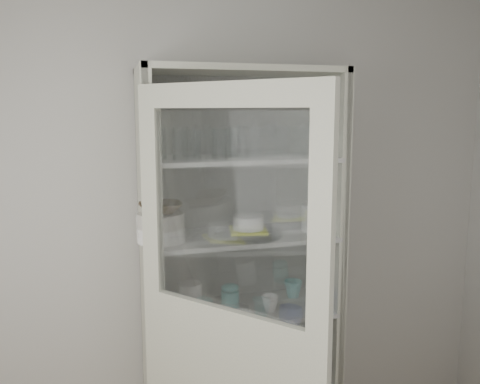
{
  "coord_description": "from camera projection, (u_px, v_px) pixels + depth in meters",
  "views": [
    {
      "loc": [
        -0.49,
        -1.19,
        1.89
      ],
      "look_at": [
        0.2,
        1.27,
        1.48
      ],
      "focal_mm": 38.0,
      "sensor_mm": 36.0,
      "label": 1
    }
  ],
  "objects": [
    {
      "name": "tumbler_9",
      "position": [
        236.0,
        142.0,
        2.54
      ],
      "size": [
        0.1,
        0.1,
        0.15
      ],
      "primitive_type": "cylinder",
      "rotation": [
        0.0,
        0.0,
        0.42
      ],
      "color": "silver",
      "rests_on": "shelf_glass"
    },
    {
      "name": "mug_white",
      "position": [
        270.0,
        303.0,
        2.63
      ],
      "size": [
        0.1,
        0.1,
        0.08
      ],
      "primitive_type": "imported",
      "rotation": [
        0.0,
        0.0,
        0.21
      ],
      "color": "white",
      "rests_on": "shelf_mugs"
    },
    {
      "name": "plate_stack_back",
      "position": [
        158.0,
        224.0,
        2.6
      ],
      "size": [
        0.21,
        0.21,
        0.11
      ],
      "primitive_type": "cylinder",
      "color": "white",
      "rests_on": "shelf_plates"
    },
    {
      "name": "goblet_2",
      "position": [
        269.0,
        137.0,
        2.7
      ],
      "size": [
        0.08,
        0.08,
        0.18
      ],
      "primitive_type": null,
      "color": "silver",
      "rests_on": "shelf_glass"
    },
    {
      "name": "white_canister",
      "position": [
        190.0,
        296.0,
        2.65
      ],
      "size": [
        0.15,
        0.15,
        0.14
      ],
      "primitive_type": "cylinder",
      "rotation": [
        0.0,
        0.0,
        -0.31
      ],
      "color": "white",
      "rests_on": "shelf_mugs"
    },
    {
      "name": "tumbler_1",
      "position": [
        181.0,
        144.0,
        2.35
      ],
      "size": [
        0.1,
        0.1,
        0.16
      ],
      "primitive_type": "cylinder",
      "rotation": [
        0.0,
        0.0,
        0.29
      ],
      "color": "silver",
      "rests_on": "shelf_glass"
    },
    {
      "name": "mug_blue",
      "position": [
        319.0,
        297.0,
        2.7
      ],
      "size": [
        0.15,
        0.15,
        0.1
      ],
      "primitive_type": "imported",
      "rotation": [
        0.0,
        0.0,
        -0.29
      ],
      "color": "#0A2B96",
      "rests_on": "shelf_mugs"
    },
    {
      "name": "measuring_cups",
      "position": [
        236.0,
        309.0,
        2.61
      ],
      "size": [
        0.1,
        0.1,
        0.04
      ],
      "primitive_type": "cylinder",
      "color": "#B0B0B9",
      "rests_on": "shelf_mugs"
    },
    {
      "name": "cream_bowl",
      "position": [
        161.0,
        220.0,
        2.46
      ],
      "size": [
        0.25,
        0.25,
        0.07
      ],
      "primitive_type": "cylinder",
      "rotation": [
        0.0,
        0.0,
        0.13
      ],
      "color": "silver",
      "rests_on": "plate_stack_front"
    },
    {
      "name": "tumbler_2",
      "position": [
        254.0,
        143.0,
        2.4
      ],
      "size": [
        0.1,
        0.1,
        0.15
      ],
      "primitive_type": "cylinder",
      "rotation": [
        0.0,
        0.0,
        -0.38
      ],
      "color": "silver",
      "rests_on": "shelf_glass"
    },
    {
      "name": "tumbler_4",
      "position": [
        244.0,
        145.0,
        2.42
      ],
      "size": [
        0.08,
        0.08,
        0.13
      ],
      "primitive_type": "cylinder",
      "rotation": [
        0.0,
        0.0,
        0.31
      ],
      "color": "silver",
      "rests_on": "shelf_glass"
    },
    {
      "name": "grey_bowl_stack",
      "position": [
        315.0,
        217.0,
        2.7
      ],
      "size": [
        0.15,
        0.15,
        0.14
      ],
      "primitive_type": "cylinder",
      "color": "#BABDBD",
      "rests_on": "shelf_plates"
    },
    {
      "name": "goblet_0",
      "position": [
        156.0,
        142.0,
        2.5
      ],
      "size": [
        0.07,
        0.07,
        0.16
      ],
      "primitive_type": null,
      "color": "silver",
      "rests_on": "shelf_glass"
    },
    {
      "name": "goblet_1",
      "position": [
        241.0,
        138.0,
        2.66
      ],
      "size": [
        0.08,
        0.08,
        0.17
      ],
      "primitive_type": null,
      "color": "silver",
      "rests_on": "shelf_glass"
    },
    {
      "name": "tin_box",
      "position": [
        288.0,
        367.0,
        2.81
      ],
      "size": [
        0.2,
        0.15,
        0.06
      ],
      "primitive_type": "cube",
      "rotation": [
        0.0,
        0.0,
        -0.08
      ],
      "color": "#91919C",
      "rests_on": "shelf_bot"
    },
    {
      "name": "pantry_cabinet",
      "position": [
        237.0,
        289.0,
        2.73
      ],
      "size": [
        1.0,
        0.45,
        2.1
      ],
      "color": "beige",
      "rests_on": "floor"
    },
    {
      "name": "goblet_3",
      "position": [
        308.0,
        136.0,
        2.74
      ],
      "size": [
        0.08,
        0.08,
        0.19
      ],
      "primitive_type": null,
      "color": "silver",
      "rests_on": "shelf_glass"
    },
    {
      "name": "teal_jar",
      "position": [
        230.0,
        298.0,
        2.67
      ],
      "size": [
        0.09,
        0.09,
        0.11
      ],
      "color": "teal",
      "rests_on": "shelf_mugs"
    },
    {
      "name": "tumbler_0",
      "position": [
        194.0,
        146.0,
        2.34
      ],
      "size": [
        0.07,
        0.07,
        0.14
      ],
      "primitive_type": "cylinder",
      "rotation": [
        0.0,
        0.0,
        0.01
      ],
      "color": "silver",
      "rests_on": "shelf_glass"
    },
    {
      "name": "tumbler_8",
      "position": [
        189.0,
        144.0,
        2.46
      ],
      "size": [
        0.09,
        0.09,
        0.14
      ],
      "primitive_type": "cylinder",
      "rotation": [
        0.0,
        0.0,
        -0.29
      ],
      "color": "silver",
      "rests_on": "shelf_glass"
    },
    {
      "name": "plate_stack_front",
      "position": [
        161.0,
        234.0,
        2.47
      ],
      "size": [
        0.23,
        0.23,
        0.07
      ],
      "primitive_type": "cylinder",
      "color": "white",
      "rests_on": "shelf_plates"
    },
    {
      "name": "wall_back",
      "position": [
        194.0,
        220.0,
        2.78
      ],
      "size": [
        3.6,
        0.02,
        2.6
      ],
      "primitive_type": "cube",
      "color": "beige",
      "rests_on": "ground"
    },
    {
      "name": "terracotta_bowl",
      "position": [
        161.0,
        208.0,
        2.45
      ],
      "size": [
        0.21,
        0.21,
        0.05
      ],
      "primitive_type": "imported",
      "rotation": [
        0.0,
        0.0,
        -0.01
      ],
      "color": "#402B17",
      "rests_on": "cream_bowl"
    },
    {
      "name": "glass_platter",
      "position": [
        248.0,
        233.0,
        2.59
      ],
      "size": [
        0.46,
        0.46,
        0.02
      ],
      "primitive_type": "cylinder",
      "rotation": [
        0.0,
        0.0,
        -0.41
      ],
      "color": "silver",
      "rests_on": "shelf_plates"
    },
    {
      "name": "yellow_trivet",
      "position": [
        248.0,
        230.0,
        2.59
      ],
      "size": [
        0.22,
        0.22,
        0.01
      ],
      "primitive_type": "cube",
      "rotation": [
        0.0,
        0.0,
        -0.2
      ],
      "color": "yellow",
      "rests_on": "glass_platter"
    },
    {
      "name": "mug_teal",
      "position": [
        293.0,
        289.0,
        2.83
      ],
      "size": [
        0.1,
        0.1,
        0.09
      ],
      "primitive_type": "imported",
      "rotation": [
        0.0,
        0.0,
        0.02
      ],
      "color": "teal",
      "rests_on": "shelf_mugs"
    },
    {
      "name": "tumbler_5",
      "position": [
        298.0,
        142.0,
        2.49
      ],
      "size": [
        0.1,
        0.1,
        0.15
      ],
      "primitive_type": "cylinder",
      "rotation": [
        0.0,
        0.0,
        -0.41
      ],
      "color": "silver",
      "rests_on": "shelf_glass"
    },
    {
      "name": "cupboard_door",
      "position": [
        228.0,
        361.0,
        2.08
      ],
      "size": [
        0.61,
        0.72,
        2.0
      ],
      "rotation": [
        0.0,
        0.0,
        -0.88
      ],
      "color": "beige",
      "rests_on": "floor"
    },
    {
      "name": "tumbler_6",
      "position": [
        307.0,
        141.0,
        2.53
      ],
      "size": [
        0.1,
        0.1,
        0.16
      ],
      "primitive_type": "cylinder",
      "rotation": [
        0.0,
        0.0,
        -0.26
      ],
      "color": "silver",
      "rests_on": "shelf_glass"
    },
    {
      "name": "tumbler_7",
      "position": [
        158.0,
        143.0,
        2.43
      ],
      "size": [
        0.08,
        0.08,
        0.16
      ],
      "primitive_type": "cylinder",
      "rotation": [
        0.0,
        0.0,
        0.08
      ],
      "color": "silver",
      "rests_on": "shelf_glass"
    },
    {
      "name": "tumbler_3",
      "position": [
        220.0,
        144.0,
        2.4
      ],
      "size": [
        0.09,
        0.09,
        0.14
      ],
      "primitive_type": "cylinder",
      "rotation": [
        0.0,
        0.0,
        0.36
      ],
      "color": "silver",
      "rests_on": "shelf_glass"
    },
    {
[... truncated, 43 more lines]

